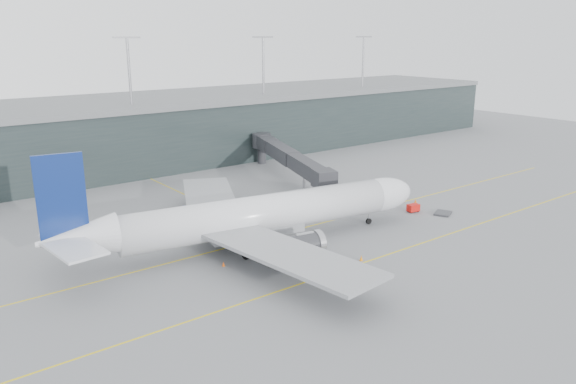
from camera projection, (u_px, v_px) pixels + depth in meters
ground at (232, 235)px, 86.16m from camera, size 320.00×320.00×0.00m
taxiline_a at (246, 243)px, 83.10m from camera, size 160.00×0.25×0.02m
taxiline_b at (316, 279)px, 70.89m from camera, size 160.00×0.25×0.02m
taxiline_lead_main at (197, 200)px, 104.36m from camera, size 0.25×60.00×0.02m
terminal at (96, 135)px, 128.38m from camera, size 240.00×36.00×29.00m
main_aircraft at (258, 215)px, 81.20m from camera, size 57.56×53.49×16.17m
jet_bridge at (272, 153)px, 119.46m from camera, size 18.41×45.94×7.22m
gse_cart at (413, 208)px, 97.41m from camera, size 2.20×1.58×1.39m
baggage_dolly at (443, 213)px, 96.35m from camera, size 3.90×3.59×0.31m
uld_a at (172, 219)px, 90.88m from camera, size 2.43×2.17×1.84m
uld_b at (190, 212)px, 93.75m from camera, size 2.60×2.24×2.09m
uld_c at (204, 214)px, 93.55m from camera, size 2.10×1.73×1.81m
cone_nose at (416, 201)px, 102.67m from camera, size 0.49×0.49×0.78m
cone_wing_stbd at (361, 258)px, 76.45m from camera, size 0.50×0.50×0.79m
cone_wing_port at (252, 206)px, 99.64m from camera, size 0.47×0.47×0.74m
cone_tail at (223, 264)px, 74.65m from camera, size 0.40×0.40×0.63m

